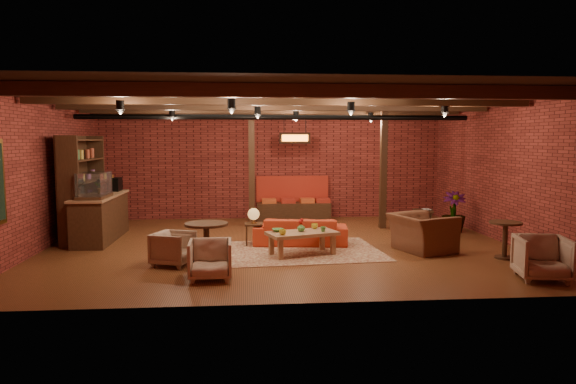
{
  "coord_description": "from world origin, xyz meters",
  "views": [
    {
      "loc": [
        -0.78,
        -11.02,
        2.31
      ],
      "look_at": [
        0.17,
        0.2,
        1.16
      ],
      "focal_mm": 32.0,
      "sensor_mm": 36.0,
      "label": 1
    }
  ],
  "objects": [
    {
      "name": "side_table_book",
      "position": [
        3.69,
        1.45,
        0.51
      ],
      "size": [
        0.61,
        0.61,
        0.57
      ],
      "rotation": [
        0.0,
        0.0,
        -0.29
      ],
      "color": "black",
      "rests_on": "floor"
    },
    {
      "name": "armchair_far",
      "position": [
        4.1,
        -3.11,
        0.4
      ],
      "size": [
        0.92,
        0.88,
        0.8
      ],
      "primitive_type": "imported",
      "rotation": [
        0.0,
        0.0,
        -0.22
      ],
      "color": "beige",
      "rests_on": "floor"
    },
    {
      "name": "armchair_b",
      "position": [
        -1.37,
        -2.59,
        0.36
      ],
      "size": [
        0.72,
        0.68,
        0.72
      ],
      "primitive_type": "imported",
      "rotation": [
        0.0,
        0.0,
        0.03
      ],
      "color": "beige",
      "rests_on": "floor"
    },
    {
      "name": "plant_counter",
      "position": [
        -4.0,
        1.2,
        1.22
      ],
      "size": [
        0.35,
        0.39,
        0.3
      ],
      "primitive_type": "imported",
      "color": "#337F33",
      "rests_on": "service_counter"
    },
    {
      "name": "floor",
      "position": [
        0.0,
        0.0,
        0.0
      ],
      "size": [
        10.0,
        10.0,
        0.0
      ],
      "primitive_type": "plane",
      "color": "#432710",
      "rests_on": "ground"
    },
    {
      "name": "sofa",
      "position": [
        0.43,
        0.1,
        0.3
      ],
      "size": [
        2.13,
        1.06,
        0.6
      ],
      "primitive_type": "imported",
      "rotation": [
        0.0,
        0.0,
        3.01
      ],
      "color": "#B23118",
      "rests_on": "floor"
    },
    {
      "name": "post_right",
      "position": [
        2.8,
        2.0,
        1.6
      ],
      "size": [
        0.16,
        0.16,
        3.2
      ],
      "primitive_type": "cube",
      "color": "black",
      "rests_on": "ground"
    },
    {
      "name": "round_table_right",
      "position": [
        4.26,
        -1.59,
        0.48
      ],
      "size": [
        0.62,
        0.62,
        0.72
      ],
      "color": "black",
      "rests_on": "floor"
    },
    {
      "name": "ceiling_beams",
      "position": [
        0.0,
        0.0,
        3.08
      ],
      "size": [
        9.8,
        6.4,
        0.22
      ],
      "primitive_type": null,
      "color": "black",
      "rests_on": "ceiling"
    },
    {
      "name": "rug",
      "position": [
        0.41,
        -0.61,
        0.01
      ],
      "size": [
        3.34,
        2.65,
        0.01
      ],
      "primitive_type": "cube",
      "rotation": [
        0.0,
        0.0,
        0.08
      ],
      "color": "maroon",
      "rests_on": "floor"
    },
    {
      "name": "wall_right",
      "position": [
        5.0,
        0.0,
        1.6
      ],
      "size": [
        0.02,
        8.0,
        3.2
      ],
      "primitive_type": "cube",
      "color": "maroon",
      "rests_on": "ground"
    },
    {
      "name": "wall_back",
      "position": [
        0.0,
        4.0,
        1.6
      ],
      "size": [
        10.0,
        0.02,
        3.2
      ],
      "primitive_type": "cube",
      "color": "maroon",
      "rests_on": "ground"
    },
    {
      "name": "banquette",
      "position": [
        0.6,
        3.55,
        0.5
      ],
      "size": [
        2.1,
        0.7,
        1.0
      ],
      "primitive_type": null,
      "color": "#AA2A1C",
      "rests_on": "ground"
    },
    {
      "name": "armchair_a",
      "position": [
        -2.11,
        -1.58,
        0.34
      ],
      "size": [
        0.82,
        0.84,
        0.68
      ],
      "primitive_type": "imported",
      "rotation": [
        0.0,
        0.0,
        1.21
      ],
      "color": "beige",
      "rests_on": "floor"
    },
    {
      "name": "side_table_lamp",
      "position": [
        -0.6,
        0.12,
        0.62
      ],
      "size": [
        0.39,
        0.39,
        0.82
      ],
      "rotation": [
        0.0,
        0.0,
        -0.0
      ],
      "color": "black",
      "rests_on": "floor"
    },
    {
      "name": "armchair_right",
      "position": [
        2.87,
        -0.81,
        0.52
      ],
      "size": [
        1.11,
        1.37,
        1.04
      ],
      "primitive_type": "imported",
      "rotation": [
        0.0,
        0.0,
        1.89
      ],
      "color": "brown",
      "rests_on": "floor"
    },
    {
      "name": "service_counter",
      "position": [
        -4.1,
        1.0,
        0.8
      ],
      "size": [
        0.8,
        2.5,
        1.6
      ],
      "primitive_type": null,
      "color": "black",
      "rests_on": "ground"
    },
    {
      "name": "shelving_hutch",
      "position": [
        -4.5,
        1.1,
        1.2
      ],
      "size": [
        0.52,
        2.0,
        2.4
      ],
      "primitive_type": null,
      "color": "black",
      "rests_on": "ground"
    },
    {
      "name": "ceiling",
      "position": [
        0.0,
        0.0,
        3.2
      ],
      "size": [
        10.0,
        8.0,
        0.02
      ],
      "primitive_type": "cube",
      "color": "black",
      "rests_on": "wall_back"
    },
    {
      "name": "wall_front",
      "position": [
        0.0,
        -4.0,
        1.6
      ],
      "size": [
        10.0,
        0.02,
        3.2
      ],
      "primitive_type": "cube",
      "color": "maroon",
      "rests_on": "ground"
    },
    {
      "name": "coffee_table",
      "position": [
        0.34,
        -0.95,
        0.42
      ],
      "size": [
        1.52,
        1.08,
        0.72
      ],
      "rotation": [
        0.0,
        0.0,
        0.32
      ],
      "color": "#8D6142",
      "rests_on": "floor"
    },
    {
      "name": "ceiling_spotlights",
      "position": [
        0.0,
        0.0,
        2.86
      ],
      "size": [
        6.4,
        4.4,
        0.28
      ],
      "primitive_type": null,
      "color": "black",
      "rests_on": "ceiling"
    },
    {
      "name": "service_sign",
      "position": [
        0.6,
        3.1,
        2.35
      ],
      "size": [
        0.86,
        0.06,
        0.3
      ],
      "primitive_type": "cube",
      "color": "orange",
      "rests_on": "ceiling"
    },
    {
      "name": "plant_tall",
      "position": [
        4.4,
        1.24,
        1.53
      ],
      "size": [
        2.09,
        2.09,
        3.06
      ],
      "primitive_type": "imported",
      "rotation": [
        0.0,
        0.0,
        -0.26
      ],
      "color": "#4C7F4C",
      "rests_on": "floor"
    },
    {
      "name": "post_left",
      "position": [
        -0.6,
        2.6,
        1.6
      ],
      "size": [
        0.16,
        0.16,
        3.2
      ],
      "primitive_type": "cube",
      "color": "black",
      "rests_on": "ground"
    },
    {
      "name": "wall_left",
      "position": [
        -5.0,
        0.0,
        1.6
      ],
      "size": [
        0.02,
        8.0,
        3.2
      ],
      "primitive_type": "cube",
      "color": "maroon",
      "rests_on": "ground"
    },
    {
      "name": "ceiling_pipe",
      "position": [
        0.0,
        1.6,
        2.85
      ],
      "size": [
        9.6,
        0.12,
        0.12
      ],
      "primitive_type": "cylinder",
      "rotation": [
        0.0,
        1.57,
        0.0
      ],
      "color": "black",
      "rests_on": "ceiling"
    },
    {
      "name": "round_table_left",
      "position": [
        -1.48,
        -1.79,
        0.55
      ],
      "size": [
        0.78,
        0.78,
        0.81
      ],
      "color": "black",
      "rests_on": "floor"
    }
  ]
}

